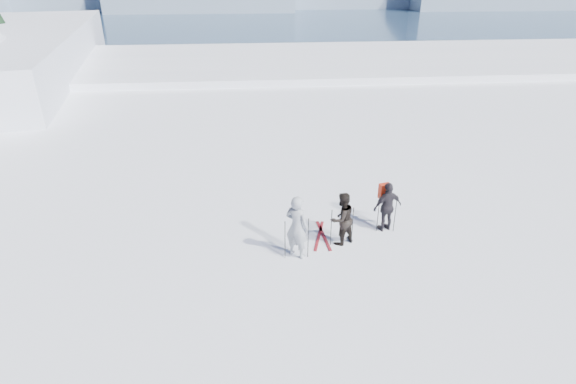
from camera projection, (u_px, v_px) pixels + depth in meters
The scene contains 7 objects.
lake_basin at pixel (284, 137), 40.71m from camera, with size 820.00×820.00×71.62m.
skier_grey at pixel (297, 227), 12.51m from camera, with size 0.70×0.46×1.92m, color gray.
skier_dark at pixel (342, 219), 13.17m from camera, with size 0.81×0.63×1.66m, color black.
skier_pack at pixel (387, 207), 13.84m from camera, with size 0.95×0.40×1.62m, color black.
backpack at pixel (386, 173), 13.57m from camera, with size 0.35×0.19×0.48m, color red.
ski_poles at pixel (344, 226), 13.21m from camera, with size 3.53×1.23×1.27m.
skis_loose at pixel (321, 235), 13.86m from camera, with size 0.57×1.70×0.03m.
Camera 1 is at (-3.15, -8.43, 7.50)m, focal length 28.00 mm.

